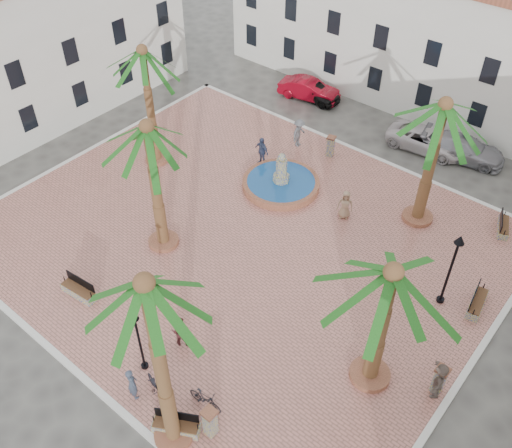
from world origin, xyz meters
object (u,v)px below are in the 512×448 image
Objects in this scene: bench_ne at (503,227)px; car_red at (309,89)px; palm_sw at (149,142)px; palm_e at (390,289)px; palm_nw at (144,64)px; pedestrian_east at (439,380)px; bicycle_b at (205,399)px; car_white at (427,140)px; bicycle_a at (157,388)px; car_silver at (463,148)px; bollard_n at (331,146)px; litter_bin at (170,418)px; lamppost_s at (137,332)px; pedestrian_north at (299,133)px; bench_se at (176,426)px; car_black at (314,90)px; cyclist_a at (132,383)px; pedestrian_fountain_a at (345,205)px; cyclist_b at (180,331)px; fountain at (281,182)px; pedestrian_fountain_b at (262,151)px; palm_ne at (442,120)px; bollard_e at (439,380)px; bench_e at (477,303)px; bench_s at (79,291)px; palm_s at (148,304)px; lamppost_e at (454,258)px; bollard_se at (210,422)px.

bench_ne is 0.41× the size of car_red.
palm_sw reaches higher than palm_e.
pedestrian_east is (21.11, -4.01, -5.63)m from palm_nw.
bicycle_b is 0.31× the size of car_white.
bicycle_a is 24.21m from car_silver.
bollard_n reaches higher than litter_bin.
lamppost_s is 18.64m from pedestrian_north.
car_black reaches higher than bench_se.
bench_ne is 21.10m from cyclist_a.
bench_ne is 1.02× the size of pedestrian_fountain_a.
cyclist_b reaches higher than car_silver.
fountain is 1.12× the size of car_black.
pedestrian_east is (15.80, -7.95, -0.02)m from pedestrian_fountain_b.
bicycle_a is (6.46, -6.46, -5.93)m from palm_sw.
car_black is 0.37m from car_red.
palm_nw is 1.01× the size of palm_ne.
cyclist_a is 24.25m from car_white.
bollard_e is 18.72m from pedestrian_north.
bench_e is at bearing 35.56° from bench_se.
pedestrian_east is at bearing -170.25° from car_silver.
bollard_e is 9.61m from bicycle_b.
pedestrian_east reaches higher than car_black.
cyclist_a is at bearing -58.87° from lamppost_s.
cyclist_a is 0.39× the size of car_red.
bench_e is at bearing 4.01° from palm_nw.
bench_se is at bearing -130.90° from bollard_e.
bicycle_b is 0.90× the size of pedestrian_fountain_a.
palm_nw is 4.25× the size of bicycle_a.
bench_e is 1.05× the size of pedestrian_north.
bench_s is 7.06m from bicycle_a.
lamppost_s reaches higher than car_white.
palm_nw is 4.23× the size of bench_ne.
car_silver is (1.00, 24.67, 0.25)m from litter_bin.
car_black is at bearing 90.01° from bench_s.
cyclist_a is at bearing 151.77° from bench_se.
lamppost_e is (4.90, 13.04, -5.12)m from palm_s.
palm_nw is at bearing 119.38° from car_silver.
bollard_se is at bearing 169.75° from car_silver.
cyclist_a is (-7.45, -12.80, -2.03)m from lamppost_e.
bicycle_a is (-6.75, -12.16, -2.43)m from lamppost_e.
palm_s is 17.02m from bench_e.
bicycle_a is at bearing -139.42° from bollard_e.
pedestrian_east is at bearing 33.84° from lamppost_s.
lamppost_s is 0.81× the size of car_red.
litter_bin is at bearing 144.16° from bench_se.
cyclist_a is 0.91× the size of pedestrian_north.
bench_s is 22.53m from bench_ne.
pedestrian_north is (-9.43, 1.58, -5.41)m from palm_ne.
pedestrian_fountain_b is (-0.54, 8.92, -5.46)m from palm_sw.
pedestrian_fountain_a is 13.51m from car_red.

